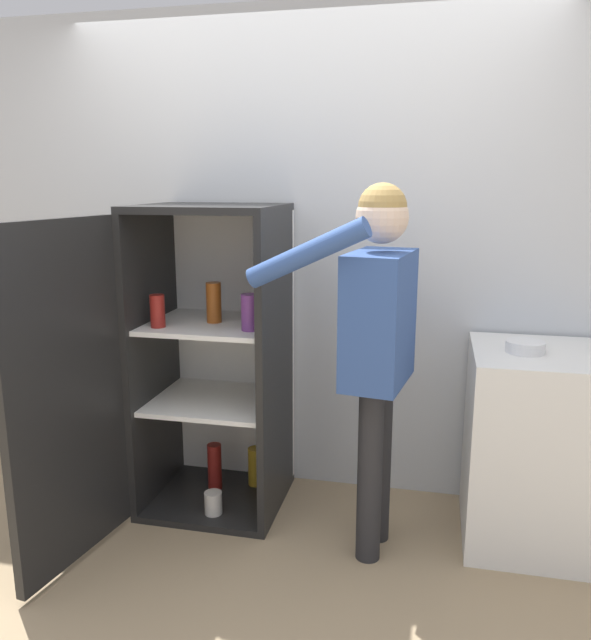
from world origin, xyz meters
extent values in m
plane|color=tan|center=(0.00, 0.00, 0.00)|extent=(12.00, 12.00, 0.00)
cube|color=silver|center=(0.00, 0.98, 1.27)|extent=(7.00, 0.06, 2.55)
cube|color=black|center=(-0.40, 0.61, 0.02)|extent=(0.70, 0.64, 0.04)
cube|color=black|center=(-0.40, 0.61, 1.55)|extent=(0.70, 0.64, 0.04)
cube|color=white|center=(-0.40, 0.91, 0.78)|extent=(0.70, 0.03, 1.50)
cube|color=black|center=(-0.73, 0.61, 0.78)|extent=(0.03, 0.64, 1.50)
cube|color=black|center=(-0.07, 0.61, 0.78)|extent=(0.04, 0.64, 1.50)
cube|color=white|center=(-0.40, 0.61, 0.56)|extent=(0.63, 0.57, 0.02)
cube|color=white|center=(-0.40, 0.61, 0.97)|extent=(0.63, 0.57, 0.02)
cube|color=black|center=(-0.82, -0.05, 0.78)|extent=(0.15, 0.70, 1.50)
cylinder|color=maroon|center=(-0.62, 0.45, 1.06)|extent=(0.07, 0.07, 0.16)
cylinder|color=maroon|center=(-0.43, 0.67, 0.16)|extent=(0.08, 0.08, 0.25)
cylinder|color=#723884|center=(-0.16, 0.48, 1.07)|extent=(0.09, 0.09, 0.17)
cylinder|color=beige|center=(-0.35, 0.42, 0.09)|extent=(0.09, 0.09, 0.11)
cylinder|color=#9E4C19|center=(-0.39, 0.61, 1.08)|extent=(0.08, 0.08, 0.20)
cylinder|color=#9E4C19|center=(-0.15, 0.80, 1.10)|extent=(0.07, 0.07, 0.23)
cylinder|color=#B78C1E|center=(-0.23, 0.76, 0.14)|extent=(0.09, 0.09, 0.21)
cylinder|color=#262628|center=(0.45, 0.27, 0.41)|extent=(0.11, 0.11, 0.81)
cylinder|color=#262628|center=(0.47, 0.44, 0.41)|extent=(0.11, 0.11, 0.81)
cube|color=#335193|center=(0.46, 0.35, 1.10)|extent=(0.30, 0.46, 0.57)
sphere|color=beige|center=(0.46, 0.35, 1.53)|extent=(0.22, 0.22, 0.22)
sphere|color=#AD894C|center=(0.46, 0.35, 1.57)|extent=(0.21, 0.21, 0.21)
cylinder|color=#335193|center=(0.18, 0.15, 1.39)|extent=(0.53, 0.17, 0.31)
cylinder|color=#335193|center=(0.50, 0.59, 1.07)|extent=(0.09, 0.09, 0.54)
cube|color=white|center=(1.20, 0.61, 0.46)|extent=(0.66, 0.64, 0.93)
cylinder|color=white|center=(1.10, 0.57, 0.95)|extent=(0.17, 0.17, 0.05)
camera|label=1|loc=(0.69, -2.28, 1.68)|focal=35.00mm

